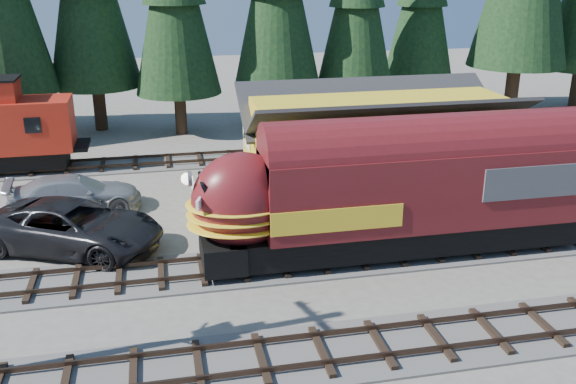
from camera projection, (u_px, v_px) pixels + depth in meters
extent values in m
plane|color=#6B665B|center=(477.00, 301.00, 21.83)|extent=(120.00, 120.00, 0.00)
cube|color=#4C4947|center=(164.00, 162.00, 36.43)|extent=(32.00, 3.20, 0.08)
cube|color=#38281E|center=(164.00, 163.00, 35.70)|extent=(32.00, 0.08, 0.16)
cube|color=#38281E|center=(164.00, 155.00, 37.02)|extent=(32.00, 0.08, 0.16)
cube|color=yellow|center=(377.00, 163.00, 30.90)|extent=(12.00, 6.00, 3.40)
cube|color=gold|center=(379.00, 113.00, 30.07)|extent=(11.88, 3.30, 1.44)
cube|color=white|center=(256.00, 167.00, 28.64)|extent=(0.06, 2.40, 0.60)
cube|color=black|center=(403.00, 234.00, 24.99)|extent=(13.76, 2.46, 1.06)
cube|color=maroon|center=(425.00, 185.00, 24.46)|extent=(12.56, 2.90, 2.90)
ellipsoid|color=maroon|center=(242.00, 201.00, 23.13)|extent=(3.67, 2.84, 3.57)
cube|color=#38383A|center=(511.00, 170.00, 25.03)|extent=(3.86, 2.96, 1.26)
sphere|color=white|center=(187.00, 179.00, 22.42)|extent=(0.42, 0.42, 0.42)
imported|color=black|center=(73.00, 227.00, 25.31)|extent=(7.85, 6.05, 1.98)
imported|color=#9A9DA1|center=(75.00, 194.00, 29.17)|extent=(6.08, 2.92, 1.71)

